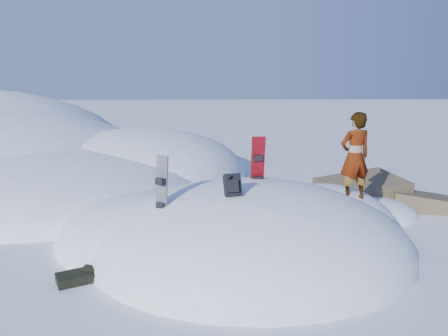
{
  "coord_description": "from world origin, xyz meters",
  "views": [
    {
      "loc": [
        -0.89,
        -8.96,
        3.78
      ],
      "look_at": [
        -0.58,
        0.3,
        1.8
      ],
      "focal_mm": 35.0,
      "sensor_mm": 36.0,
      "label": 1
    }
  ],
  "objects_px": {
    "snowboard_dark": "(161,196)",
    "person": "(355,157)",
    "snowboard_red": "(257,171)",
    "backpack": "(232,186)"
  },
  "relations": [
    {
      "from": "snowboard_dark",
      "to": "person",
      "type": "bearing_deg",
      "value": 54.57
    },
    {
      "from": "snowboard_dark",
      "to": "person",
      "type": "xyz_separation_m",
      "value": [
        4.14,
        0.92,
        0.6
      ]
    },
    {
      "from": "snowboard_red",
      "to": "snowboard_dark",
      "type": "distance_m",
      "value": 2.45
    },
    {
      "from": "snowboard_dark",
      "to": "snowboard_red",
      "type": "bearing_deg",
      "value": 74.74
    },
    {
      "from": "snowboard_dark",
      "to": "backpack",
      "type": "bearing_deg",
      "value": 40.36
    },
    {
      "from": "snowboard_dark",
      "to": "backpack",
      "type": "xyz_separation_m",
      "value": [
        1.41,
        -0.04,
        0.21
      ]
    },
    {
      "from": "backpack",
      "to": "person",
      "type": "distance_m",
      "value": 2.92
    },
    {
      "from": "person",
      "to": "backpack",
      "type": "bearing_deg",
      "value": 4.75
    },
    {
      "from": "snowboard_red",
      "to": "snowboard_dark",
      "type": "height_order",
      "value": "snowboard_red"
    },
    {
      "from": "backpack",
      "to": "person",
      "type": "relative_size",
      "value": 0.27
    }
  ]
}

